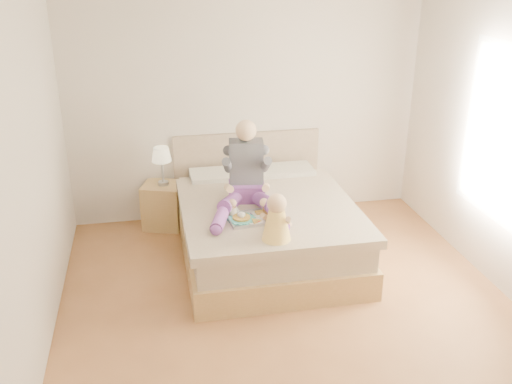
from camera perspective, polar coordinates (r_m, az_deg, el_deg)
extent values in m
cube|color=brown|center=(5.14, 3.36, -11.58)|extent=(4.00, 4.20, 0.01)
cube|color=beige|center=(6.48, -0.98, 8.99)|extent=(4.00, 0.02, 2.70)
cube|color=beige|center=(2.76, 15.07, -12.27)|extent=(4.00, 0.02, 2.70)
cube|color=beige|center=(4.47, -21.92, 0.82)|extent=(0.02, 4.20, 2.70)
cube|color=white|center=(5.50, 23.73, 5.05)|extent=(0.02, 1.30, 1.60)
cube|color=#FEF8D0|center=(5.50, 23.69, 5.05)|extent=(0.01, 1.18, 1.48)
cube|color=#9D7C49|center=(5.91, 0.97, -5.00)|extent=(1.68, 2.13, 0.28)
cube|color=tan|center=(5.79, 0.98, -2.73)|extent=(1.60, 2.05, 0.24)
cube|color=tan|center=(5.59, 1.32, -1.85)|extent=(1.70, 1.80, 0.09)
cube|color=beige|center=(6.33, -3.78, 1.40)|extent=(0.62, 0.40, 0.14)
cube|color=beige|center=(6.47, 2.91, 1.87)|extent=(0.62, 0.40, 0.14)
cube|color=#86725C|center=(6.72, -0.92, 1.92)|extent=(1.70, 0.08, 1.00)
cube|color=#9D7C49|center=(6.53, -9.24, -1.34)|extent=(0.52, 0.49, 0.51)
cylinder|color=#B8B9BF|center=(6.41, -9.25, 0.88)|extent=(0.12, 0.12, 0.04)
cylinder|color=#B8B9BF|center=(6.36, -9.33, 2.05)|extent=(0.02, 0.02, 0.24)
cone|color=#FFF4C7|center=(6.30, -9.45, 3.74)|extent=(0.21, 0.21, 0.16)
cube|color=#6A3585|center=(5.70, -0.95, 0.08)|extent=(0.39, 0.33, 0.17)
cube|color=#393941|center=(5.65, -0.99, 3.00)|extent=(0.36, 0.25, 0.45)
sphere|color=beige|center=(5.52, -1.01, 6.18)|extent=(0.20, 0.20, 0.20)
cylinder|color=#6A3585|center=(5.50, -2.42, -0.94)|extent=(0.35, 0.49, 0.20)
cylinder|color=#6A3585|center=(5.18, -3.59, -2.68)|extent=(0.24, 0.44, 0.12)
sphere|color=#6A3585|center=(5.00, -4.03, -3.80)|extent=(0.10, 0.10, 0.10)
cylinder|color=#393941|center=(5.52, -2.88, 2.69)|extent=(0.15, 0.29, 0.23)
cylinder|color=beige|center=(5.41, -2.73, 0.38)|extent=(0.08, 0.29, 0.15)
sphere|color=beige|center=(5.32, -2.40, -1.12)|extent=(0.08, 0.08, 0.08)
cylinder|color=#6A3585|center=(5.51, 0.69, -0.87)|extent=(0.24, 0.50, 0.20)
cylinder|color=#6A3585|center=(5.20, 2.17, -2.55)|extent=(0.13, 0.43, 0.12)
sphere|color=#6A3585|center=(5.03, 2.80, -3.64)|extent=(0.10, 0.10, 0.10)
cylinder|color=#393941|center=(5.53, 0.99, 2.76)|extent=(0.09, 0.28, 0.23)
cylinder|color=beige|center=(5.43, 1.01, 0.46)|extent=(0.14, 0.30, 0.15)
sphere|color=beige|center=(5.33, 0.81, -1.05)|extent=(0.08, 0.08, 0.08)
cube|color=#B8B9BF|center=(5.29, -0.53, -2.75)|extent=(0.46, 0.38, 0.01)
cylinder|color=teal|center=(5.27, -1.46, -2.71)|extent=(0.25, 0.25, 0.01)
cylinder|color=gold|center=(5.26, -1.47, -2.56)|extent=(0.16, 0.16, 0.02)
cylinder|color=white|center=(5.34, -2.33, -1.94)|extent=(0.07, 0.07, 0.08)
torus|color=white|center=(5.35, -1.88, -1.86)|extent=(0.02, 0.06, 0.06)
cylinder|color=olive|center=(5.32, -2.34, -1.55)|extent=(0.07, 0.07, 0.01)
cylinder|color=white|center=(5.37, 0.37, -2.19)|extent=(0.14, 0.14, 0.01)
cube|color=gold|center=(5.37, 0.37, -2.06)|extent=(0.09, 0.08, 0.02)
cylinder|color=white|center=(5.21, -0.02, -3.05)|extent=(0.14, 0.14, 0.01)
ellipsoid|color=red|center=(5.20, 0.19, -2.95)|extent=(0.03, 0.03, 0.01)
cylinder|color=white|center=(5.36, 1.02, -1.69)|extent=(0.06, 0.06, 0.11)
cylinder|color=orange|center=(5.36, 1.02, -1.71)|extent=(0.06, 0.06, 0.11)
cylinder|color=white|center=(5.24, 1.26, -2.74)|extent=(0.06, 0.06, 0.04)
cylinder|color=#3F1D09|center=(5.24, 1.26, -2.75)|extent=(0.05, 0.05, 0.03)
cone|color=#FCCB4F|center=(4.89, 2.06, -3.30)|extent=(0.25, 0.25, 0.27)
sphere|color=beige|center=(4.80, 2.09, -1.15)|extent=(0.17, 0.17, 0.17)
cylinder|color=beige|center=(5.05, 1.93, -3.54)|extent=(0.16, 0.19, 0.07)
sphere|color=beige|center=(5.13, 2.18, -3.08)|extent=(0.05, 0.05, 0.05)
cylinder|color=beige|center=(4.90, 0.98, -2.53)|extent=(0.13, 0.13, 0.12)
cylinder|color=beige|center=(5.03, 2.97, -3.68)|extent=(0.12, 0.20, 0.07)
sphere|color=beige|center=(5.11, 3.31, -3.24)|extent=(0.05, 0.05, 0.05)
cylinder|color=beige|center=(4.85, 3.24, -2.85)|extent=(0.08, 0.15, 0.12)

